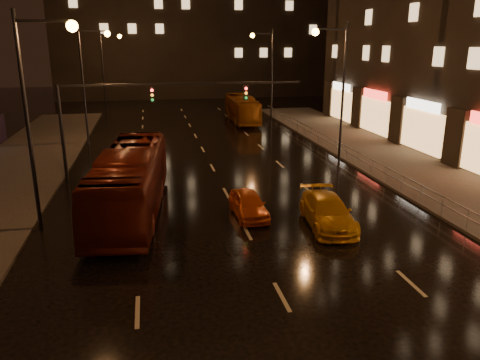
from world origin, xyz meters
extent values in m
plane|color=black|center=(0.00, 20.00, 0.00)|extent=(140.00, 140.00, 0.00)
cube|color=#38332D|center=(13.50, 15.00, 0.07)|extent=(7.00, 70.00, 0.15)
cylinder|color=black|center=(-9.60, 20.00, 3.10)|extent=(0.22, 0.22, 6.20)
cube|color=black|center=(-2.00, 20.00, 6.10)|extent=(15.20, 0.14, 0.14)
cube|color=black|center=(-4.00, 20.00, 5.45)|extent=(0.32, 0.18, 0.95)
cube|color=black|center=(2.00, 20.00, 5.45)|extent=(0.32, 0.18, 0.95)
sphere|color=#FF1E19|center=(-4.00, 19.88, 5.75)|extent=(0.18, 0.18, 0.18)
cylinder|color=#99999E|center=(10.20, 44.00, 0.65)|extent=(0.04, 0.04, 1.00)
cube|color=#99999E|center=(10.20, 18.00, 1.10)|extent=(0.05, 56.00, 0.05)
cube|color=#99999E|center=(10.20, 18.00, 0.70)|extent=(0.05, 56.00, 0.05)
imported|color=#58160C|center=(-5.40, 13.80, 1.71)|extent=(4.15, 12.48, 3.41)
imported|color=#944E0E|center=(6.00, 41.26, 1.43)|extent=(2.66, 10.34, 2.87)
imported|color=#DA5514|center=(0.50, 12.00, 0.65)|extent=(1.65, 3.87, 1.30)
imported|color=orange|center=(4.00, 10.00, 0.72)|extent=(2.53, 5.17, 1.45)
camera|label=1|loc=(-4.27, -10.10, 8.66)|focal=35.00mm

